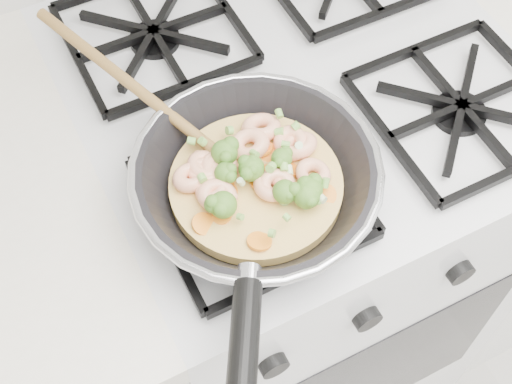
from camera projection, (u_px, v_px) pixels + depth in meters
name	position (u px, v px, depth m)	size (l,w,h in m)	color
stove	(288.00, 237.00, 1.32)	(0.60, 0.60, 0.92)	silver
skillet	(254.00, 182.00, 0.79)	(0.31, 0.57, 0.10)	black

